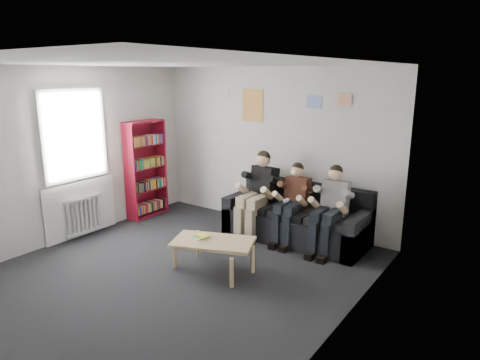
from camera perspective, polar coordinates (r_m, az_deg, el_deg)
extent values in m
plane|color=black|center=(5.85, -8.93, -12.33)|extent=(5.00, 5.00, 0.00)
plane|color=white|center=(5.26, -10.07, 15.12)|extent=(5.00, 5.00, 0.00)
plane|color=beige|center=(7.35, 4.32, 4.32)|extent=(4.50, 0.00, 4.50)
plane|color=beige|center=(7.13, -22.52, 3.00)|extent=(0.00, 5.00, 5.00)
plane|color=beige|center=(4.18, 13.20, -3.43)|extent=(0.00, 5.00, 5.00)
cube|color=black|center=(6.89, 7.37, -6.18)|extent=(2.25, 0.92, 0.43)
cube|color=black|center=(7.07, 8.84, -2.03)|extent=(2.25, 0.20, 0.44)
cube|color=black|center=(7.37, 0.27, -3.96)|extent=(0.18, 0.92, 0.61)
cube|color=black|center=(6.48, 15.53, -7.05)|extent=(0.18, 0.92, 0.61)
cube|color=black|center=(6.74, 7.11, -4.26)|extent=(1.88, 0.63, 0.10)
cube|color=maroon|center=(8.01, -12.44, 1.44)|extent=(0.27, 0.80, 1.77)
cube|color=tan|center=(5.75, -3.60, -8.26)|extent=(1.06, 0.58, 0.04)
cylinder|color=tan|center=(5.96, -8.67, -9.78)|extent=(0.05, 0.05, 0.38)
cylinder|color=tan|center=(5.40, -1.13, -12.25)|extent=(0.05, 0.05, 0.38)
cylinder|color=tan|center=(6.28, -5.64, -8.40)|extent=(0.05, 0.05, 0.38)
cylinder|color=tan|center=(5.75, 1.73, -10.53)|extent=(0.05, 0.05, 0.38)
cube|color=silver|center=(5.83, -5.58, -7.69)|extent=(0.17, 0.13, 0.01)
cube|color=#68C145|center=(5.83, -5.27, -7.52)|extent=(0.17, 0.13, 0.01)
cube|color=yellow|center=(5.83, -4.96, -7.36)|extent=(0.17, 0.13, 0.01)
cube|color=black|center=(7.06, 3.23, -0.49)|extent=(0.42, 0.31, 0.60)
sphere|color=#D6AB82|center=(6.93, 3.09, 2.72)|extent=(0.23, 0.23, 0.23)
sphere|color=black|center=(6.94, 3.17, 3.04)|extent=(0.22, 0.22, 0.22)
cube|color=gray|center=(6.86, 1.81, -2.73)|extent=(0.38, 0.48, 0.16)
cube|color=gray|center=(6.78, 0.70, -5.94)|extent=(0.36, 0.15, 0.53)
cube|color=black|center=(6.81, 0.39, -7.78)|extent=(0.36, 0.27, 0.11)
cube|color=#522A1B|center=(6.76, 7.67, -1.61)|extent=(0.36, 0.26, 0.51)
sphere|color=#D6AB82|center=(6.64, 7.63, 1.26)|extent=(0.20, 0.20, 0.20)
sphere|color=black|center=(6.65, 7.69, 1.54)|extent=(0.19, 0.19, 0.19)
cube|color=black|center=(6.58, 6.52, -3.65)|extent=(0.33, 0.42, 0.14)
cube|color=black|center=(6.52, 5.60, -6.84)|extent=(0.31, 0.13, 0.53)
cube|color=black|center=(6.56, 5.31, -8.78)|extent=(0.31, 0.24, 0.09)
cube|color=white|center=(6.46, 6.17, -2.70)|extent=(0.04, 0.13, 0.04)
cube|color=white|center=(6.51, 12.59, -2.31)|extent=(0.38, 0.28, 0.54)
sphere|color=#D6AB82|center=(6.38, 12.64, 0.81)|extent=(0.21, 0.21, 0.21)
sphere|color=black|center=(6.39, 12.70, 1.13)|extent=(0.20, 0.20, 0.20)
cube|color=black|center=(6.31, 11.49, -4.58)|extent=(0.34, 0.44, 0.14)
cube|color=black|center=(6.24, 10.56, -7.99)|extent=(0.32, 0.13, 0.53)
cube|color=black|center=(6.28, 10.24, -10.00)|extent=(0.32, 0.25, 0.10)
cylinder|color=silver|center=(7.25, -21.89, -4.96)|extent=(0.06, 0.06, 0.60)
cylinder|color=silver|center=(7.29, -21.36, -4.81)|extent=(0.06, 0.06, 0.60)
cylinder|color=silver|center=(7.33, -20.85, -4.66)|extent=(0.06, 0.06, 0.60)
cylinder|color=silver|center=(7.37, -20.34, -4.51)|extent=(0.06, 0.06, 0.60)
cylinder|color=silver|center=(7.41, -19.83, -4.36)|extent=(0.06, 0.06, 0.60)
cylinder|color=silver|center=(7.46, -19.33, -4.22)|extent=(0.06, 0.06, 0.60)
cylinder|color=silver|center=(7.50, -18.84, -4.07)|extent=(0.06, 0.06, 0.60)
cylinder|color=silver|center=(7.54, -18.35, -3.93)|extent=(0.06, 0.06, 0.60)
cube|color=silver|center=(7.48, -19.90, -6.48)|extent=(0.10, 0.64, 0.04)
cube|color=silver|center=(7.31, -20.26, -2.35)|extent=(0.10, 0.64, 0.04)
cube|color=white|center=(7.18, -21.31, 5.61)|extent=(0.02, 1.00, 1.30)
cube|color=white|center=(7.11, -21.76, 11.02)|extent=(0.05, 1.12, 0.06)
cube|color=white|center=(7.29, -20.80, 0.31)|extent=(0.05, 1.12, 0.06)
cube|color=white|center=(7.42, -20.46, -3.60)|extent=(0.03, 1.30, 0.90)
cube|color=gold|center=(7.47, 1.69, 9.92)|extent=(0.42, 0.01, 0.55)
cube|color=#447AE8|center=(6.89, 9.83, 10.23)|extent=(0.25, 0.01, 0.20)
cube|color=#C83E98|center=(6.69, 13.77, 10.36)|extent=(0.22, 0.01, 0.18)
cube|color=silver|center=(7.80, -2.05, 11.56)|extent=(0.20, 0.01, 0.14)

